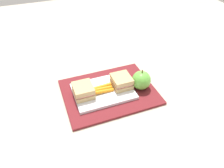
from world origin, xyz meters
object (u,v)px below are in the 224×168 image
at_px(food_tray, 103,91).
at_px(sandwich_half_left, 83,91).
at_px(apple, 141,80).
at_px(sandwich_half_right, 122,81).
at_px(carrot_sticks_bundle, 103,89).

relative_size(food_tray, sandwich_half_left, 2.88).
xyz_separation_m(sandwich_half_left, apple, (0.23, -0.03, 0.00)).
bearing_deg(food_tray, sandwich_half_left, 180.00).
bearing_deg(sandwich_half_right, apple, -19.39).
xyz_separation_m(food_tray, sandwich_half_right, (0.08, 0.00, 0.03)).
xyz_separation_m(food_tray, apple, (0.15, -0.03, 0.03)).
bearing_deg(carrot_sticks_bundle, sandwich_half_right, 0.40).
height_order(food_tray, apple, apple).
xyz_separation_m(carrot_sticks_bundle, apple, (0.15, -0.03, 0.02)).
xyz_separation_m(sandwich_half_left, sandwich_half_right, (0.16, 0.00, 0.00)).
bearing_deg(sandwich_half_right, carrot_sticks_bundle, -179.60).
bearing_deg(carrot_sticks_bundle, food_tray, 71.23).
distance_m(sandwich_half_right, apple, 0.08).
distance_m(food_tray, carrot_sticks_bundle, 0.01).
distance_m(food_tray, sandwich_half_left, 0.08).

